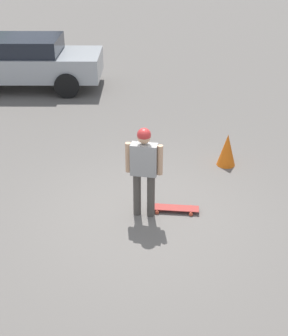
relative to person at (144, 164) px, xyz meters
name	(u,v)px	position (x,y,z in m)	size (l,w,h in m)	color
ground_plane	(144,214)	(0.00, 0.00, -0.97)	(220.00, 220.00, 0.00)	slate
person	(144,164)	(0.00, 0.00, 0.00)	(0.59, 0.34, 1.61)	#4C4742
skateboard	(174,208)	(-0.54, -0.01, -0.91)	(0.88, 0.42, 0.08)	#A5332D
car_parked_near	(23,61)	(2.42, -7.51, -0.18)	(4.94, 2.67, 1.51)	#ADB2B7
traffic_cone	(227,150)	(-1.98, -1.56, -0.63)	(0.38, 0.38, 0.69)	orange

